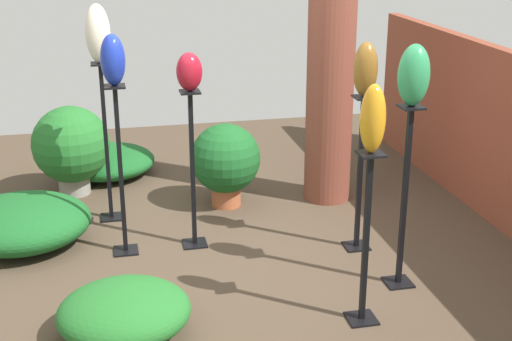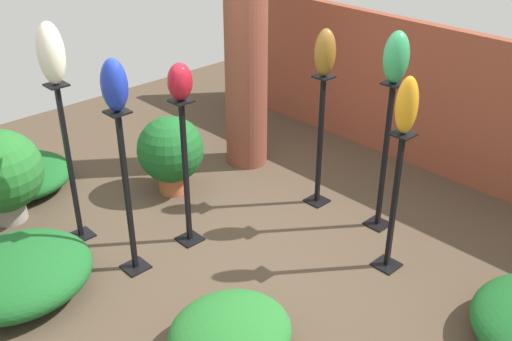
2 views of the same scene
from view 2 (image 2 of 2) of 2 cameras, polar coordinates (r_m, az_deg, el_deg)
name	(u,v)px [view 2 (image 2 of 2)]	position (r m, az deg, el deg)	size (l,w,h in m)	color
ground_plane	(223,251)	(5.24, -3.16, -7.66)	(8.00, 8.00, 0.00)	#4C3D2D
brick_wall_back	(407,92)	(6.67, 14.14, 7.24)	(5.60, 0.12, 1.55)	brown
brick_pillar	(246,41)	(6.19, -0.97, 12.25)	(0.45, 0.45, 2.73)	brown
pedestal_amber	(394,209)	(4.88, 12.96, -3.57)	(0.20, 0.20, 1.22)	black
pedestal_bronze	(320,147)	(5.67, 6.10, 2.24)	(0.20, 0.20, 1.30)	black
pedestal_cobalt	(128,201)	(4.79, -12.10, -2.83)	(0.20, 0.20, 1.41)	black
pedestal_ruby	(186,180)	(5.08, -6.68, -0.87)	(0.20, 0.20, 1.33)	black
pedestal_ivory	(71,171)	(5.31, -17.24, -0.02)	(0.20, 0.20, 1.44)	black
pedestal_jade	(384,163)	(5.37, 12.11, 0.67)	(0.20, 0.20, 1.39)	black
art_vase_amber	(407,105)	(4.49, 14.16, 6.04)	(0.17, 0.16, 0.44)	orange
art_vase_bronze	(325,53)	(5.34, 6.60, 11.10)	(0.19, 0.19, 0.42)	brown
art_vase_cobalt	(114,85)	(4.38, -13.35, 7.92)	(0.21, 0.19, 0.39)	#192D9E
art_vase_ruby	(180,82)	(4.72, -7.26, 8.39)	(0.19, 0.21, 0.30)	maroon
art_vase_ivory	(51,53)	(4.93, -18.93, 10.51)	(0.21, 0.21, 0.50)	beige
art_vase_jade	(396,57)	(5.01, 13.21, 10.47)	(0.20, 0.22, 0.43)	#2D9356
potted_plant_back_center	(1,173)	(5.87, -23.13, -0.19)	(0.76, 0.76, 0.89)	gray
potted_plant_front_left	(171,151)	(5.95, -8.13, 1.86)	(0.66, 0.66, 0.80)	#B25B38
foliage_bed_east	(18,274)	(4.99, -21.74, -9.12)	(1.06, 1.14, 0.41)	#195923
foliage_bed_west	(230,334)	(4.21, -2.49, -15.26)	(0.80, 0.88, 0.35)	#236B28
foliage_bed_rear	(21,175)	(6.52, -21.46, -0.44)	(0.99, 1.00, 0.31)	#195923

